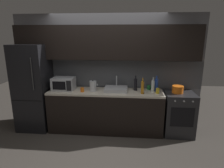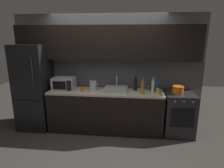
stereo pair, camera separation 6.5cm
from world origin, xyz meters
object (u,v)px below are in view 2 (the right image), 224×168
at_px(wine_bottle_blue, 156,85).
at_px(cooking_pot, 178,90).
at_px(wine_bottle_amber, 142,87).
at_px(microwave, 64,83).
at_px(oven_range, 179,114).
at_px(mug_yellow, 158,91).
at_px(mug_green, 149,88).
at_px(wine_bottle_dark, 136,84).
at_px(kettle, 93,86).
at_px(wine_bottle_clear, 153,86).
at_px(refrigerator, 34,87).
at_px(mug_orange, 82,90).

xyz_separation_m(wine_bottle_blue, cooking_pot, (0.42, -0.08, -0.06)).
bearing_deg(wine_bottle_amber, microwave, 175.20).
bearing_deg(oven_range, mug_yellow, -171.96).
bearing_deg(mug_yellow, mug_green, 119.23).
distance_m(oven_range, wine_bottle_dark, 1.09).
distance_m(wine_bottle_amber, mug_yellow, 0.33).
height_order(kettle, wine_bottle_clear, wine_bottle_clear).
height_order(refrigerator, cooking_pot, refrigerator).
xyz_separation_m(oven_range, mug_orange, (-2.02, -0.10, 0.49)).
relative_size(kettle, wine_bottle_blue, 0.72).
bearing_deg(microwave, kettle, -3.70).
relative_size(microwave, mug_yellow, 4.28).
distance_m(microwave, wine_bottle_amber, 1.68).
bearing_deg(microwave, wine_bottle_blue, 1.90).
distance_m(microwave, mug_green, 1.85).
height_order(oven_range, wine_bottle_amber, wine_bottle_amber).
bearing_deg(cooking_pot, wine_bottle_clear, 179.48).
bearing_deg(wine_bottle_dark, wine_bottle_clear, -16.40).
bearing_deg(mug_orange, wine_bottle_clear, 4.22).
bearing_deg(mug_yellow, wine_bottle_blue, 94.46).
height_order(wine_bottle_dark, wine_bottle_clear, wine_bottle_dark).
relative_size(oven_range, kettle, 3.76).
bearing_deg(wine_bottle_clear, wine_bottle_blue, 44.97).
height_order(microwave, wine_bottle_clear, wine_bottle_clear).
bearing_deg(refrigerator, microwave, 1.55).
distance_m(microwave, mug_yellow, 1.99).
bearing_deg(microwave, wine_bottle_amber, -4.80).
xyz_separation_m(refrigerator, mug_orange, (1.12, -0.10, 0.01)).
bearing_deg(kettle, mug_yellow, -1.88).
distance_m(oven_range, mug_orange, 2.08).
relative_size(refrigerator, cooking_pot, 8.26).
bearing_deg(wine_bottle_blue, refrigerator, -178.19).
height_order(refrigerator, wine_bottle_clear, refrigerator).
height_order(refrigerator, wine_bottle_dark, refrigerator).
distance_m(kettle, wine_bottle_blue, 1.33).
bearing_deg(cooking_pot, wine_bottle_blue, 168.82).
distance_m(mug_yellow, cooking_pot, 0.42).
xyz_separation_m(mug_yellow, mug_orange, (-1.55, -0.04, -0.01)).
height_order(kettle, mug_green, kettle).
bearing_deg(wine_bottle_dark, cooking_pot, -7.22).
bearing_deg(microwave, wine_bottle_clear, -0.42).
bearing_deg(refrigerator, wine_bottle_clear, 0.10).
relative_size(microwave, kettle, 1.92).
height_order(oven_range, cooking_pot, cooking_pot).
relative_size(wine_bottle_dark, mug_orange, 3.65).
distance_m(wine_bottle_dark, mug_yellow, 0.48).
bearing_deg(wine_bottle_dark, refrigerator, -177.20).
relative_size(mug_orange, cooking_pot, 0.39).
relative_size(refrigerator, wine_bottle_clear, 5.93).
height_order(wine_bottle_amber, mug_green, wine_bottle_amber).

